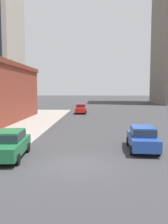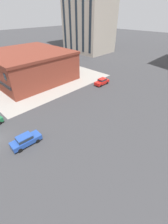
# 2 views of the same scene
# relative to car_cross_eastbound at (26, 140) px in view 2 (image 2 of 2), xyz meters

# --- Properties ---
(sidewalk_far_corner) EXTENTS (32.00, 32.00, 0.02)m
(sidewalk_far_corner) POSITION_rel_car_cross_eastbound_xyz_m (-24.29, 16.73, -0.92)
(sidewalk_far_corner) COLOR gray
(sidewalk_far_corner) RESTS_ON ground
(car_cross_eastbound) EXTENTS (2.06, 4.48, 1.68)m
(car_cross_eastbound) POSITION_rel_car_cross_eastbound_xyz_m (0.00, 0.00, 0.00)
(car_cross_eastbound) COLOR #23479E
(car_cross_eastbound) RESTS_ON ground
(car_cross_westbound) EXTENTS (1.92, 4.41, 1.68)m
(car_cross_westbound) POSITION_rel_car_cross_eastbound_xyz_m (-5.78, 25.41, 0.00)
(car_cross_westbound) COLOR red
(car_cross_westbound) RESTS_ON ground
(storefront_block_near_corner) EXTENTS (21.39, 20.12, 7.64)m
(storefront_block_near_corner) POSITION_rel_car_cross_eastbound_xyz_m (-23.78, 14.56, 2.91)
(storefront_block_near_corner) COLOR brown
(storefront_block_near_corner) RESTS_ON ground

